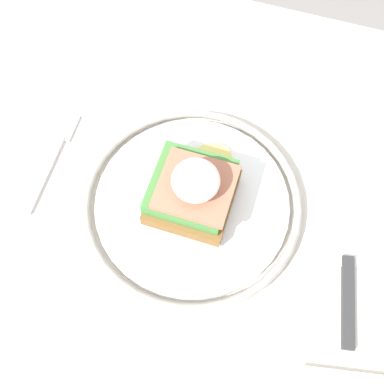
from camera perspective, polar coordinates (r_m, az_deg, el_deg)
ground_plane at (r=1.23m, az=-1.64°, el=-15.39°), size 6.00×6.00×0.00m
dining_table at (r=0.65m, az=-3.01°, el=-6.45°), size 0.95×0.66×0.72m
plate at (r=0.52m, az=-0.00°, el=-1.26°), size 0.24×0.24×0.02m
sandwich at (r=0.49m, az=0.14°, el=0.41°), size 0.09×0.12×0.07m
fork at (r=0.58m, az=-16.21°, el=3.99°), size 0.02×0.14×0.00m
knife at (r=0.53m, az=17.95°, el=-8.15°), size 0.05×0.21×0.01m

